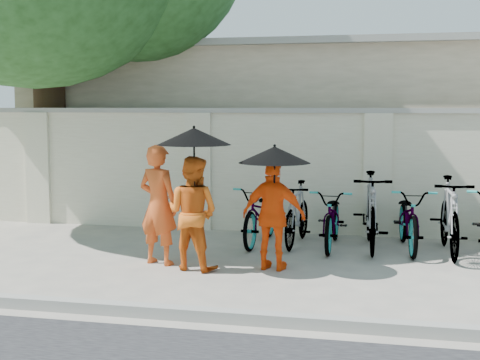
# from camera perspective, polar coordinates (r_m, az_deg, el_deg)

# --- Properties ---
(ground) EXTENTS (80.00, 80.00, 0.00)m
(ground) POSITION_cam_1_polar(r_m,az_deg,el_deg) (8.43, -2.67, -8.18)
(ground) COLOR #A89E8D
(kerb) EXTENTS (40.00, 0.16, 0.12)m
(kerb) POSITION_cam_1_polar(r_m,az_deg,el_deg) (6.85, -6.45, -11.13)
(kerb) COLOR gray
(kerb) RESTS_ON ground
(compound_wall) EXTENTS (20.00, 0.30, 2.00)m
(compound_wall) POSITION_cam_1_polar(r_m,az_deg,el_deg) (11.19, 6.55, 0.59)
(compound_wall) COLOR beige
(compound_wall) RESTS_ON ground
(building_behind) EXTENTS (14.00, 6.00, 3.20)m
(building_behind) POSITION_cam_1_polar(r_m,az_deg,el_deg) (14.89, 11.94, 4.22)
(building_behind) COLOR beige
(building_behind) RESTS_ON ground
(monk_left) EXTENTS (0.67, 0.54, 1.61)m
(monk_left) POSITION_cam_1_polar(r_m,az_deg,el_deg) (8.96, -6.97, -2.11)
(monk_left) COLOR #D5511E
(monk_left) RESTS_ON ground
(monk_center) EXTENTS (0.83, 0.72, 1.47)m
(monk_center) POSITION_cam_1_polar(r_m,az_deg,el_deg) (8.65, -4.06, -2.82)
(monk_center) COLOR #D85E15
(monk_center) RESTS_ON ground
(parasol_center) EXTENTS (0.94, 0.94, 1.00)m
(parasol_center) POSITION_cam_1_polar(r_m,az_deg,el_deg) (8.46, -3.95, 3.73)
(parasol_center) COLOR black
(parasol_center) RESTS_ON ground
(monk_right) EXTENTS (0.88, 0.47, 1.43)m
(monk_right) POSITION_cam_1_polar(r_m,az_deg,el_deg) (8.60, 2.89, -3.03)
(monk_right) COLOR #FE4B0B
(monk_right) RESTS_ON ground
(parasol_right) EXTENTS (0.91, 0.91, 0.80)m
(parasol_right) POSITION_cam_1_polar(r_m,az_deg,el_deg) (8.43, 2.96, 2.17)
(parasol_right) COLOR black
(parasol_right) RESTS_ON ground
(bike_0) EXTENTS (0.73, 1.78, 0.91)m
(bike_0) POSITION_cam_1_polar(r_m,az_deg,el_deg) (10.26, 1.81, -2.96)
(bike_0) COLOR gray
(bike_0) RESTS_ON ground
(bike_1) EXTENTS (0.57, 1.64, 0.97)m
(bike_1) POSITION_cam_1_polar(r_m,az_deg,el_deg) (10.20, 4.89, -2.87)
(bike_1) COLOR gray
(bike_1) RESTS_ON ground
(bike_2) EXTENTS (0.61, 1.73, 0.91)m
(bike_2) POSITION_cam_1_polar(r_m,az_deg,el_deg) (10.06, 7.95, -3.22)
(bike_2) COLOR gray
(bike_2) RESTS_ON ground
(bike_3) EXTENTS (0.66, 1.93, 1.14)m
(bike_3) POSITION_cam_1_polar(r_m,az_deg,el_deg) (10.04, 11.11, -2.62)
(bike_3) COLOR gray
(bike_3) RESTS_ON ground
(bike_4) EXTENTS (0.79, 1.84, 0.94)m
(bike_4) POSITION_cam_1_polar(r_m,az_deg,el_deg) (10.11, 14.23, -3.22)
(bike_4) COLOR gray
(bike_4) RESTS_ON ground
(bike_5) EXTENTS (0.59, 1.87, 1.11)m
(bike_5) POSITION_cam_1_polar(r_m,az_deg,el_deg) (9.95, 17.45, -2.96)
(bike_5) COLOR gray
(bike_5) RESTS_ON ground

